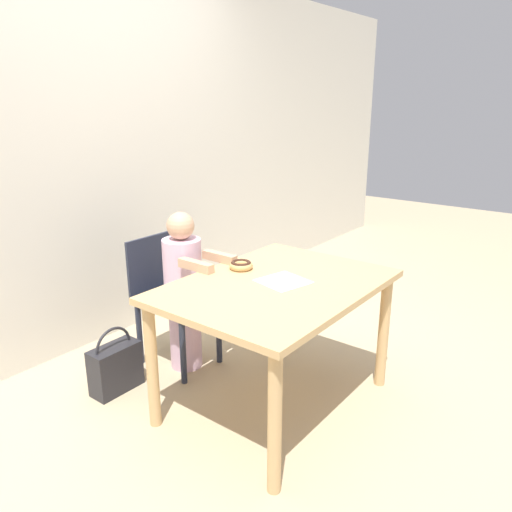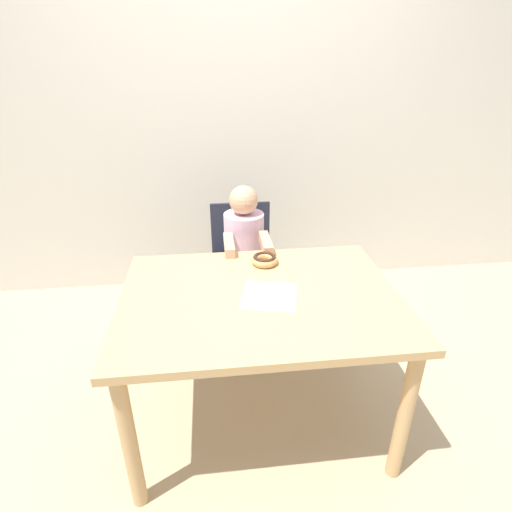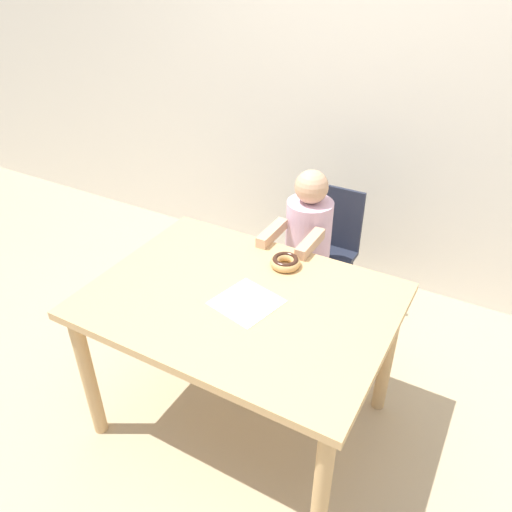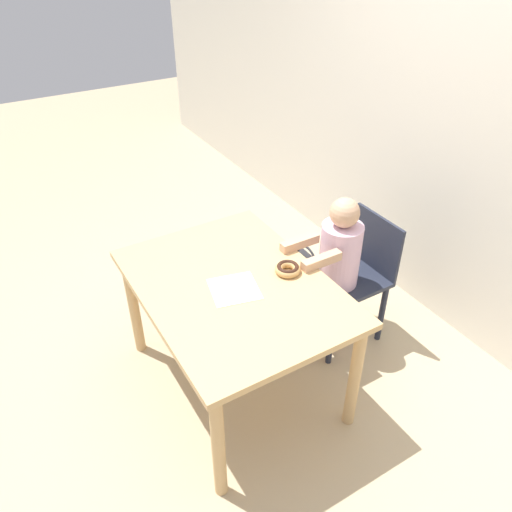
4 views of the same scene
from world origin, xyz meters
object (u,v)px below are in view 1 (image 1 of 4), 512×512
at_px(donut, 241,265).
at_px(handbag, 115,367).
at_px(chair, 171,297).
at_px(child_figure, 184,291).

xyz_separation_m(donut, handbag, (-0.51, 0.52, -0.58)).
bearing_deg(donut, chair, 97.25).
xyz_separation_m(child_figure, handbag, (-0.44, 0.12, -0.35)).
xyz_separation_m(chair, donut, (0.07, -0.51, 0.30)).
bearing_deg(handbag, child_figure, -15.60).
relative_size(child_figure, handbag, 2.52).
bearing_deg(donut, child_figure, 99.46).
height_order(donut, handbag, donut).
relative_size(chair, handbag, 2.04).
bearing_deg(child_figure, handbag, 164.40).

